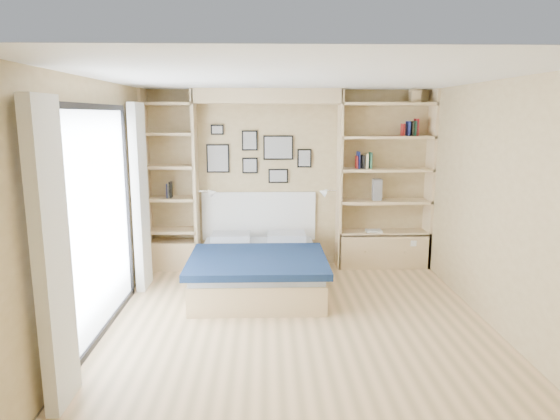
{
  "coord_description": "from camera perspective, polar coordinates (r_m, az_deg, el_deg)",
  "views": [
    {
      "loc": [
        -0.34,
        -4.82,
        2.16
      ],
      "look_at": [
        -0.16,
        0.9,
        1.06
      ],
      "focal_mm": 32.0,
      "sensor_mm": 36.0,
      "label": 1
    }
  ],
  "objects": [
    {
      "name": "ground",
      "position": [
        5.29,
        2.13,
        -13.21
      ],
      "size": [
        4.5,
        4.5,
        0.0
      ],
      "primitive_type": "plane",
      "color": "#E3B984",
      "rests_on": "ground"
    },
    {
      "name": "room_shell",
      "position": [
        6.43,
        -2.13,
        1.18
      ],
      "size": [
        4.5,
        4.5,
        4.5
      ],
      "color": "tan",
      "rests_on": "ground"
    },
    {
      "name": "bed",
      "position": [
        6.32,
        -2.51,
        -6.56
      ],
      "size": [
        1.63,
        2.03,
        1.07
      ],
      "color": "#D3BF88",
      "rests_on": "ground"
    },
    {
      "name": "photo_gallery",
      "position": [
        7.07,
        -2.66,
        6.36
      ],
      "size": [
        1.48,
        0.02,
        0.82
      ],
      "color": "black",
      "rests_on": "ground"
    },
    {
      "name": "reading_lamps",
      "position": [
        6.9,
        -1.39,
        2.05
      ],
      "size": [
        1.92,
        0.12,
        0.15
      ],
      "color": "silver",
      "rests_on": "ground"
    },
    {
      "name": "shelf_decor",
      "position": [
        7.05,
        9.87,
        6.86
      ],
      "size": [
        3.51,
        0.23,
        2.03
      ],
      "color": "#A51E1E",
      "rests_on": "ground"
    },
    {
      "name": "deck_chair",
      "position": [
        6.88,
        -24.74,
        -5.63
      ],
      "size": [
        0.48,
        0.72,
        0.68
      ],
      "rotation": [
        0.0,
        0.0,
        0.1
      ],
      "color": "tan",
      "rests_on": "ground"
    }
  ]
}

